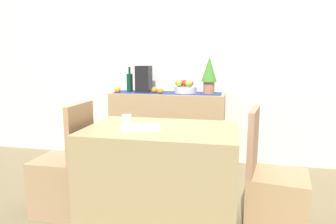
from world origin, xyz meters
The scene contains 21 objects.
ground_plane centered at (0.00, 0.00, -0.01)m, with size 6.40×6.40×0.02m, color #77694B.
room_wall_rear centered at (0.00, 1.18, 1.35)m, with size 6.40×0.06×2.70m, color silver.
sideboard_console centered at (-0.18, 0.92, 0.43)m, with size 1.30×0.42×0.85m, color tan.
table_runner centered at (-0.18, 0.92, 0.86)m, with size 1.22×0.32×0.01m, color navy.
fruit_bowl centered at (0.03, 0.92, 0.90)m, with size 0.26×0.26×0.07m, color silver.
apple_front centered at (0.02, 0.93, 0.97)m, with size 0.07×0.07×0.07m, color #B42A1D.
apple_right centered at (0.08, 0.98, 0.97)m, with size 0.06×0.06×0.06m, color red.
apple_upper centered at (-0.04, 0.97, 0.97)m, with size 0.07×0.07×0.07m, color red.
apple_rear centered at (0.08, 0.85, 0.97)m, with size 0.08×0.08×0.08m, color #89AF3E.
apple_center centered at (-0.05, 0.89, 0.97)m, with size 0.08×0.08×0.08m, color #8CA935.
wine_bottle centered at (-0.64, 0.92, 0.97)m, with size 0.07×0.07×0.30m.
coffee_maker centered at (-0.47, 0.92, 1.01)m, with size 0.16×0.18×0.31m, color black.
potted_plant centered at (0.29, 0.92, 1.09)m, with size 0.17×0.17×0.42m.
orange_loose_end centered at (-0.32, 0.86, 0.89)m, with size 0.07×0.07×0.07m, color orange.
orange_loose_mid centered at (-0.24, 0.82, 0.89)m, with size 0.07×0.07×0.07m, color orange.
orange_loose_far centered at (-0.75, 0.81, 0.89)m, with size 0.07×0.07×0.07m, color orange.
dining_table centered at (0.05, -0.37, 0.37)m, with size 1.11×0.74×0.74m, color tan.
open_book centered at (-0.10, -0.42, 0.75)m, with size 0.28×0.21×0.02m, color white.
coffee_cup centered at (-0.17, -0.49, 0.79)m, with size 0.07×0.07×0.11m, color silver.
chair_near_window centered at (-0.77, -0.37, 0.27)m, with size 0.40×0.40×0.90m.
chair_by_corner centered at (0.87, -0.37, 0.27)m, with size 0.46×0.46×0.90m.
Camera 1 is at (0.56, -2.49, 1.23)m, focal length 32.56 mm.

